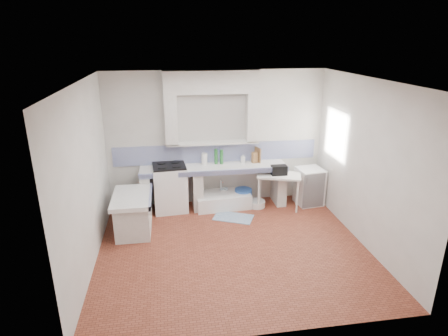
{
  "coord_description": "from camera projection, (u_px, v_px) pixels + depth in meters",
  "views": [
    {
      "loc": [
        -1.0,
        -5.49,
        3.4
      ],
      "look_at": [
        0.0,
        1.0,
        1.1
      ],
      "focal_mm": 30.01,
      "sensor_mm": 36.0,
      "label": 1
    }
  ],
  "objects": [
    {
      "name": "counter_pier_right",
      "position": [
        279.0,
        185.0,
        8.03
      ],
      "size": [
        0.2,
        0.55,
        0.82
      ],
      "primitive_type": "cube",
      "color": "silver",
      "rests_on": "ground"
    },
    {
      "name": "counter_slab",
      "position": [
        214.0,
        168.0,
        7.68
      ],
      "size": [
        3.0,
        0.6,
        0.08
      ],
      "primitive_type": "cube",
      "color": "white",
      "rests_on": "ground"
    },
    {
      "name": "soap_bottle",
      "position": [
        243.0,
        158.0,
        7.86
      ],
      "size": [
        0.09,
        0.09,
        0.19
      ],
      "primitive_type": "imported",
      "rotation": [
        0.0,
        0.0,
        -0.02
      ],
      "color": "white",
      "rests_on": "counter_slab"
    },
    {
      "name": "backsplash",
      "position": [
        217.0,
        153.0,
        7.88
      ],
      "size": [
        4.27,
        0.03,
        0.4
      ],
      "primitive_type": "cube",
      "color": "navy",
      "rests_on": "ground"
    },
    {
      "name": "bucket_red",
      "position": [
        216.0,
        201.0,
        7.91
      ],
      "size": [
        0.31,
        0.31,
        0.25
      ],
      "primitive_type": "cylinder",
      "rotation": [
        0.0,
        0.0,
        -0.16
      ],
      "color": "red",
      "rests_on": "ground"
    },
    {
      "name": "paper_towel",
      "position": [
        204.0,
        159.0,
        7.74
      ],
      "size": [
        0.14,
        0.14,
        0.24
      ],
      "primitive_type": "cylinder",
      "rotation": [
        0.0,
        0.0,
        -0.14
      ],
      "color": "white",
      "rests_on": "counter_slab"
    },
    {
      "name": "green_bottle_b",
      "position": [
        222.0,
        157.0,
        7.76
      ],
      "size": [
        0.08,
        0.08,
        0.3
      ],
      "primitive_type": "cylinder",
      "rotation": [
        0.0,
        0.0,
        0.29
      ],
      "color": "#216628",
      "rests_on": "counter_slab"
    },
    {
      "name": "side_table",
      "position": [
        278.0,
        191.0,
        7.8
      ],
      "size": [
        0.99,
        0.75,
        0.04
      ],
      "primitive_type": "cube",
      "rotation": [
        0.0,
        0.0,
        -0.33
      ],
      "color": "white",
      "rests_on": "ground"
    },
    {
      "name": "lace_valance",
      "position": [
        340.0,
        115.0,
        7.18
      ],
      "size": [
        0.01,
        0.84,
        0.24
      ],
      "primitive_type": "cube",
      "color": "white",
      "rests_on": "ground"
    },
    {
      "name": "water_bottle_a",
      "position": [
        222.0,
        196.0,
        8.07
      ],
      "size": [
        0.1,
        0.1,
        0.33
      ],
      "primitive_type": "cylinder",
      "rotation": [
        0.0,
        0.0,
        0.11
      ],
      "color": "silver",
      "rests_on": "ground"
    },
    {
      "name": "peninsula_lip",
      "position": [
        151.0,
        196.0,
        6.81
      ],
      "size": [
        0.04,
        1.1,
        0.1
      ],
      "primitive_type": "cube",
      "color": "navy",
      "rests_on": "ground"
    },
    {
      "name": "counter_pier_left",
      "position": [
        146.0,
        192.0,
        7.62
      ],
      "size": [
        0.2,
        0.55,
        0.82
      ],
      "primitive_type": "cube",
      "color": "silver",
      "rests_on": "ground"
    },
    {
      "name": "green_bottle_a",
      "position": [
        216.0,
        157.0,
        7.76
      ],
      "size": [
        0.08,
        0.08,
        0.32
      ],
      "primitive_type": "cylinder",
      "rotation": [
        0.0,
        0.0,
        0.23
      ],
      "color": "#216628",
      "rests_on": "counter_slab"
    },
    {
      "name": "wall_back",
      "position": [
        217.0,
        139.0,
        7.79
      ],
      "size": [
        4.5,
        0.0,
        4.5
      ],
      "primitive_type": "plane",
      "rotation": [
        1.57,
        0.0,
        0.0
      ],
      "color": "silver",
      "rests_on": "ground"
    },
    {
      "name": "basin_white",
      "position": [
        257.0,
        204.0,
        7.92
      ],
      "size": [
        0.4,
        0.4,
        0.13
      ],
      "primitive_type": "cylinder",
      "rotation": [
        0.0,
        0.0,
        -0.18
      ],
      "color": "white",
      "rests_on": "ground"
    },
    {
      "name": "floor",
      "position": [
        233.0,
        248.0,
        6.39
      ],
      "size": [
        4.5,
        4.5,
        0.0
      ],
      "primitive_type": "plane",
      "color": "brown",
      "rests_on": "ground"
    },
    {
      "name": "black_bag",
      "position": [
        279.0,
        170.0,
        7.64
      ],
      "size": [
        0.32,
        0.18,
        0.2
      ],
      "primitive_type": "cube",
      "rotation": [
        0.0,
        0.0,
        -0.01
      ],
      "color": "black",
      "rests_on": "side_table"
    },
    {
      "name": "bucket_blue",
      "position": [
        243.0,
        197.0,
        8.01
      ],
      "size": [
        0.46,
        0.46,
        0.34
      ],
      "primitive_type": "cylinder",
      "rotation": [
        0.0,
        0.0,
        0.3
      ],
      "color": "#2D5CB6",
      "rests_on": "ground"
    },
    {
      "name": "counter_lip",
      "position": [
        216.0,
        173.0,
        7.42
      ],
      "size": [
        3.0,
        0.04,
        0.1
      ],
      "primitive_type": "cube",
      "color": "navy",
      "rests_on": "ground"
    },
    {
      "name": "wall_left",
      "position": [
        86.0,
        179.0,
        5.6
      ],
      "size": [
        0.0,
        4.5,
        4.5
      ],
      "primitive_type": "plane",
      "rotation": [
        1.57,
        0.0,
        1.57
      ],
      "color": "silver",
      "rests_on": "ground"
    },
    {
      "name": "stove",
      "position": [
        170.0,
        188.0,
        7.68
      ],
      "size": [
        0.71,
        0.69,
        0.94
      ],
      "primitive_type": "cube",
      "rotation": [
        0.0,
        0.0,
        0.07
      ],
      "color": "white",
      "rests_on": "ground"
    },
    {
      "name": "fridge",
      "position": [
        309.0,
        186.0,
        7.98
      ],
      "size": [
        0.57,
        0.57,
        0.79
      ],
      "primitive_type": "cube",
      "rotation": [
        0.0,
        0.0,
        0.13
      ],
      "color": "white",
      "rests_on": "ground"
    },
    {
      "name": "window_frame",
      "position": [
        345.0,
        134.0,
        7.33
      ],
      "size": [
        0.35,
        0.86,
        1.06
      ],
      "primitive_type": "cube",
      "color": "#331B10",
      "rests_on": "ground"
    },
    {
      "name": "alcove_mass",
      "position": [
        212.0,
        82.0,
        7.27
      ],
      "size": [
        1.9,
        0.25,
        0.45
      ],
      "primitive_type": "cube",
      "color": "silver",
      "rests_on": "ground"
    },
    {
      "name": "rug",
      "position": [
        233.0,
        217.0,
        7.45
      ],
      "size": [
        0.87,
        0.71,
        0.01
      ],
      "primitive_type": "cube",
      "rotation": [
        0.0,
        0.0,
        -0.43
      ],
      "color": "#275181",
      "rests_on": "ground"
    },
    {
      "name": "bucket_orange",
      "position": [
        225.0,
        202.0,
        7.81
      ],
      "size": [
        0.37,
        0.37,
        0.27
      ],
      "primitive_type": "cylinder",
      "rotation": [
        0.0,
        0.0,
        -0.32
      ],
      "color": "#C56F26",
      "rests_on": "ground"
    },
    {
      "name": "wall_front",
      "position": [
        266.0,
        232.0,
        4.06
      ],
      "size": [
        4.5,
        0.0,
        4.5
      ],
      "primitive_type": "plane",
      "rotation": [
        -1.57,
        0.0,
        0.0
      ],
      "color": "silver",
      "rests_on": "ground"
    },
    {
      "name": "sink",
      "position": [
        222.0,
        200.0,
        7.91
      ],
      "size": [
        1.17,
        0.69,
        0.27
      ],
      "primitive_type": "cube",
      "rotation": [
        0.0,
        0.0,
        0.07
      ],
      "color": "white",
      "rests_on": "ground"
    },
    {
      "name": "peninsula_top",
      "position": [
        132.0,
        197.0,
        6.77
      ],
      "size": [
        0.7,
        1.1,
        0.08
      ],
      "primitive_type": "cube",
      "color": "white",
      "rests_on": "ground"
    },
    {
      "name": "counter_pier_mid",
      "position": [
        198.0,
        189.0,
        7.78
      ],
      "size": [
        0.2,
        0.55,
        0.82
      ],
      "primitive_type": "cube",
      "color": "silver",
      "rests_on": "ground"
    },
    {
      "name": "knife_block",
      "position": [
        255.0,
        157.0,
        7.85
      ],
      "size": [
        0.14,
        0.12,
        0.23
      ],
      "primitive_type": "cube",
      "rotation": [
        0.0,
        0.0,
        0.31
      ],
      "color": "olive",
      "rests_on": "counter_slab"
    },
    {
      "name": "cutting_board",
      "position": [
        258.0,
        155.0,
        7.89
      ],
      "size": [
        0.09,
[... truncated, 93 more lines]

